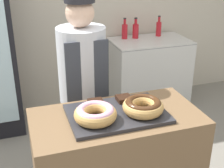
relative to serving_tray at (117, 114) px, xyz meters
name	(u,v)px	position (x,y,z in m)	size (l,w,h in m)	color
wall_back	(59,2)	(0.00, 2.13, 0.39)	(8.00, 0.06, 2.70)	beige
serving_tray	(117,114)	(0.00, 0.00, 0.00)	(0.62, 0.43, 0.02)	#2D2D33
donut_light_glaze	(95,113)	(-0.16, -0.05, 0.06)	(0.26, 0.26, 0.09)	tan
donut_chocolate_glaze	(143,106)	(0.16, -0.05, 0.06)	(0.26, 0.26, 0.09)	tan
brownie_back_left	(96,103)	(-0.10, 0.14, 0.03)	(0.10, 0.10, 0.03)	black
brownie_back_right	(124,99)	(0.10, 0.14, 0.03)	(0.10, 0.10, 0.03)	black
baker_person	(83,92)	(-0.08, 0.59, -0.09)	(0.38, 0.38, 1.65)	#4C4C51
chest_freezer	(149,73)	(1.06, 1.77, -0.51)	(0.97, 0.59, 0.89)	silver
bottle_red	(159,28)	(1.24, 1.92, 0.03)	(0.07, 0.07, 0.26)	red
bottle_red_b	(125,31)	(0.77, 1.94, 0.03)	(0.07, 0.07, 0.26)	red
bottle_red_b_b	(136,30)	(0.91, 1.92, 0.03)	(0.08, 0.08, 0.26)	red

